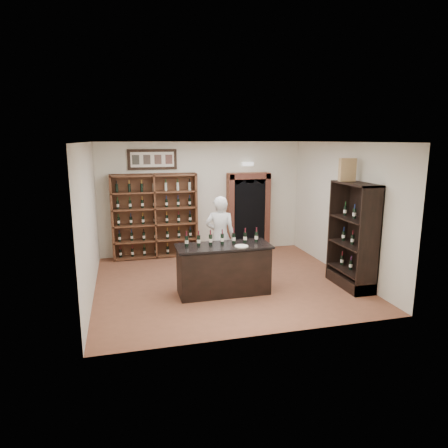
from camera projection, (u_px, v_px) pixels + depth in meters
The scene contains 21 objects.
floor at pixel (226, 282), 8.73m from camera, with size 5.50×5.50×0.00m, color brown.
ceiling at pixel (226, 142), 8.11m from camera, with size 5.50×5.50×0.00m, color white.
wall_back at pixel (202, 198), 10.79m from camera, with size 5.50×0.04×3.00m, color beige.
wall_left at pixel (89, 221), 7.75m from camera, with size 0.04×5.00×3.00m, color beige.
wall_right at pixel (342, 209), 9.08m from camera, with size 0.04×5.00×3.00m, color beige.
wine_shelf at pixel (155, 216), 10.39m from camera, with size 2.20×0.38×2.20m.
framed_picture at pixel (152, 159), 10.22m from camera, with size 1.25×0.04×0.52m, color black.
arched_doorway at pixel (248, 210), 11.00m from camera, with size 1.17×0.35×2.17m.
emergency_light at pixel (248, 164), 10.83m from camera, with size 0.30×0.10×0.10m, color white.
tasting_counter at pixel (223, 269), 8.01m from camera, with size 1.88×0.78×1.00m.
counter_bottle_0 at pixel (187, 241), 7.80m from camera, with size 0.07×0.07×0.30m.
counter_bottle_1 at pixel (199, 240), 7.86m from camera, with size 0.07×0.07×0.30m.
counter_bottle_2 at pixel (211, 239), 7.91m from camera, with size 0.07×0.07×0.30m.
counter_bottle_3 at pixel (222, 239), 7.97m from camera, with size 0.07×0.07×0.30m.
counter_bottle_4 at pixel (234, 238), 8.03m from camera, with size 0.07×0.07×0.30m.
counter_bottle_5 at pixel (245, 237), 8.09m from camera, with size 0.07×0.07×0.30m.
counter_bottle_6 at pixel (256, 237), 8.15m from camera, with size 0.07×0.07×0.30m.
side_cabinet at pixel (353, 252), 8.33m from camera, with size 0.48×1.20×2.20m.
shopkeeper at pixel (220, 236), 8.96m from camera, with size 0.67×0.44×1.84m, color silver.
plate at pixel (241, 246), 7.78m from camera, with size 0.26×0.26×0.02m, color white.
wine_crate at pixel (347, 170), 8.26m from camera, with size 0.34×0.14×0.47m, color tan.
Camera 1 is at (-2.09, -8.01, 3.05)m, focal length 32.00 mm.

